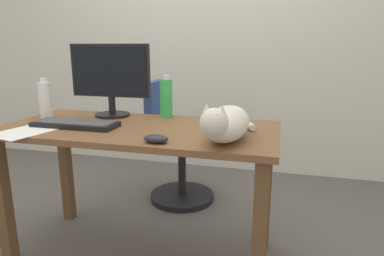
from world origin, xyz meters
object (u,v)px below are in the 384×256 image
object	(u,v)px
office_chair	(175,150)
monitor	(110,77)
cat	(226,123)
spray_bottle	(166,98)
computer_mouse	(156,139)
water_bottle	(45,100)
keyboard	(75,124)

from	to	relation	value
office_chair	monitor	world-z (taller)	monitor
cat	spray_bottle	bearing A→B (deg)	134.38
computer_mouse	water_bottle	bearing A→B (deg)	157.93
cat	water_bottle	size ratio (longest dim) A/B	2.69
monitor	spray_bottle	world-z (taller)	monitor
office_chair	cat	bearing A→B (deg)	-60.15
cat	computer_mouse	bearing A→B (deg)	-161.26
water_bottle	spray_bottle	world-z (taller)	spray_bottle
keyboard	water_bottle	distance (m)	0.33
water_bottle	cat	bearing A→B (deg)	-11.67
monitor	computer_mouse	bearing A→B (deg)	-46.20
office_chair	monitor	size ratio (longest dim) A/B	1.87
computer_mouse	monitor	bearing A→B (deg)	133.80
keyboard	water_bottle	world-z (taller)	water_bottle
office_chair	cat	size ratio (longest dim) A/B	1.47
water_bottle	spray_bottle	distance (m)	0.68
keyboard	spray_bottle	bearing A→B (deg)	43.22
monitor	keyboard	world-z (taller)	monitor
keyboard	water_bottle	bearing A→B (deg)	152.88
cat	water_bottle	bearing A→B (deg)	168.33
spray_bottle	monitor	bearing A→B (deg)	-170.22
water_bottle	spray_bottle	bearing A→B (deg)	17.69
monitor	spray_bottle	size ratio (longest dim) A/B	1.99
computer_mouse	keyboard	bearing A→B (deg)	160.88
keyboard	cat	distance (m)	0.80
monitor	spray_bottle	bearing A→B (deg)	9.78
monitor	cat	bearing A→B (deg)	-26.88
office_chair	keyboard	xyz separation A→B (m)	(-0.27, -0.83, 0.37)
cat	computer_mouse	world-z (taller)	cat
office_chair	monitor	distance (m)	0.82
keyboard	cat	size ratio (longest dim) A/B	0.72
spray_bottle	keyboard	bearing A→B (deg)	-136.78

